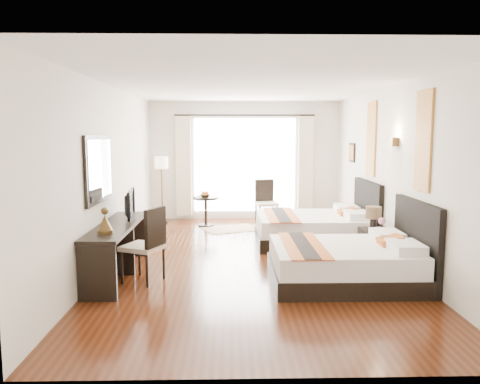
{
  "coord_description": "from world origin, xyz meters",
  "views": [
    {
      "loc": [
        -0.37,
        -7.45,
        2.04
      ],
      "look_at": [
        -0.19,
        0.26,
        1.08
      ],
      "focal_mm": 35.0,
      "sensor_mm": 36.0,
      "label": 1
    }
  ],
  "objects_px": {
    "desk_chair": "(144,259)",
    "floor_lamp": "(161,167)",
    "bed_near": "(350,261)",
    "bed_far": "(317,228)",
    "fruit_bowl": "(205,196)",
    "television": "(126,204)",
    "side_table": "(206,211)",
    "window_chair": "(266,210)",
    "nightstand": "(376,246)",
    "console_desk": "(118,250)",
    "vase": "(382,230)",
    "table_lamp": "(373,214)"
  },
  "relations": [
    {
      "from": "desk_chair",
      "to": "floor_lamp",
      "type": "bearing_deg",
      "value": -60.73
    },
    {
      "from": "bed_near",
      "to": "bed_far",
      "type": "distance_m",
      "value": 2.31
    },
    {
      "from": "floor_lamp",
      "to": "fruit_bowl",
      "type": "bearing_deg",
      "value": -20.61
    },
    {
      "from": "television",
      "to": "side_table",
      "type": "xyz_separation_m",
      "value": [
        1.08,
        3.1,
        -0.65
      ]
    },
    {
      "from": "television",
      "to": "window_chair",
      "type": "relative_size",
      "value": 0.75
    },
    {
      "from": "nightstand",
      "to": "side_table",
      "type": "xyz_separation_m",
      "value": [
        -2.86,
        3.06,
        0.06
      ]
    },
    {
      "from": "nightstand",
      "to": "console_desk",
      "type": "distance_m",
      "value": 4.0
    },
    {
      "from": "television",
      "to": "bed_near",
      "type": "bearing_deg",
      "value": -112.12
    },
    {
      "from": "vase",
      "to": "side_table",
      "type": "bearing_deg",
      "value": 131.48
    },
    {
      "from": "bed_near",
      "to": "nightstand",
      "type": "height_order",
      "value": "bed_near"
    },
    {
      "from": "window_chair",
      "to": "vase",
      "type": "bearing_deg",
      "value": 13.71
    },
    {
      "from": "table_lamp",
      "to": "window_chair",
      "type": "height_order",
      "value": "window_chair"
    },
    {
      "from": "desk_chair",
      "to": "window_chair",
      "type": "relative_size",
      "value": 1.05
    },
    {
      "from": "floor_lamp",
      "to": "console_desk",
      "type": "bearing_deg",
      "value": -91.09
    },
    {
      "from": "table_lamp",
      "to": "desk_chair",
      "type": "relative_size",
      "value": 0.38
    },
    {
      "from": "desk_chair",
      "to": "vase",
      "type": "bearing_deg",
      "value": -144.36
    },
    {
      "from": "fruit_bowl",
      "to": "side_table",
      "type": "bearing_deg",
      "value": 43.69
    },
    {
      "from": "fruit_bowl",
      "to": "window_chair",
      "type": "xyz_separation_m",
      "value": [
        1.38,
        0.25,
        -0.38
      ]
    },
    {
      "from": "bed_near",
      "to": "side_table",
      "type": "xyz_separation_m",
      "value": [
        -2.18,
        4.06,
        0.03
      ]
    },
    {
      "from": "table_lamp",
      "to": "side_table",
      "type": "bearing_deg",
      "value": 133.23
    },
    {
      "from": "bed_near",
      "to": "bed_far",
      "type": "bearing_deg",
      "value": 90.79
    },
    {
      "from": "console_desk",
      "to": "bed_near",
      "type": "bearing_deg",
      "value": -7.16
    },
    {
      "from": "floor_lamp",
      "to": "side_table",
      "type": "distance_m",
      "value": 1.45
    },
    {
      "from": "television",
      "to": "desk_chair",
      "type": "bearing_deg",
      "value": -159.49
    },
    {
      "from": "bed_near",
      "to": "television",
      "type": "bearing_deg",
      "value": 163.56
    },
    {
      "from": "vase",
      "to": "console_desk",
      "type": "relative_size",
      "value": 0.05
    },
    {
      "from": "nightstand",
      "to": "vase",
      "type": "bearing_deg",
      "value": -84.2
    },
    {
      "from": "bed_near",
      "to": "bed_far",
      "type": "xyz_separation_m",
      "value": [
        -0.03,
        2.31,
        0.01
      ]
    },
    {
      "from": "table_lamp",
      "to": "desk_chair",
      "type": "distance_m",
      "value": 3.64
    },
    {
      "from": "console_desk",
      "to": "television",
      "type": "relative_size",
      "value": 2.93
    },
    {
      "from": "window_chair",
      "to": "desk_chair",
      "type": "bearing_deg",
      "value": -35.45
    },
    {
      "from": "console_desk",
      "to": "window_chair",
      "type": "xyz_separation_m",
      "value": [
        2.46,
        3.89,
        -0.07
      ]
    },
    {
      "from": "console_desk",
      "to": "floor_lamp",
      "type": "bearing_deg",
      "value": 88.91
    },
    {
      "from": "vase",
      "to": "floor_lamp",
      "type": "xyz_separation_m",
      "value": [
        -3.9,
        3.62,
        0.73
      ]
    },
    {
      "from": "side_table",
      "to": "desk_chair",
      "type": "bearing_deg",
      "value": -99.46
    },
    {
      "from": "floor_lamp",
      "to": "window_chair",
      "type": "bearing_deg",
      "value": -2.96
    },
    {
      "from": "bed_far",
      "to": "console_desk",
      "type": "relative_size",
      "value": 0.95
    },
    {
      "from": "bed_near",
      "to": "floor_lamp",
      "type": "relative_size",
      "value": 1.32
    },
    {
      "from": "table_lamp",
      "to": "side_table",
      "type": "relative_size",
      "value": 0.61
    },
    {
      "from": "nightstand",
      "to": "floor_lamp",
      "type": "bearing_deg",
      "value": 138.54
    },
    {
      "from": "window_chair",
      "to": "television",
      "type": "bearing_deg",
      "value": -45.8
    },
    {
      "from": "side_table",
      "to": "nightstand",
      "type": "bearing_deg",
      "value": -46.97
    },
    {
      "from": "nightstand",
      "to": "fruit_bowl",
      "type": "height_order",
      "value": "fruit_bowl"
    },
    {
      "from": "television",
      "to": "desk_chair",
      "type": "height_order",
      "value": "television"
    },
    {
      "from": "bed_near",
      "to": "console_desk",
      "type": "distance_m",
      "value": 3.31
    },
    {
      "from": "vase",
      "to": "desk_chair",
      "type": "relative_size",
      "value": 0.12
    },
    {
      "from": "table_lamp",
      "to": "fruit_bowl",
      "type": "distance_m",
      "value": 4.12
    },
    {
      "from": "table_lamp",
      "to": "floor_lamp",
      "type": "height_order",
      "value": "floor_lamp"
    },
    {
      "from": "bed_far",
      "to": "floor_lamp",
      "type": "relative_size",
      "value": 1.37
    },
    {
      "from": "bed_near",
      "to": "floor_lamp",
      "type": "height_order",
      "value": "floor_lamp"
    }
  ]
}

